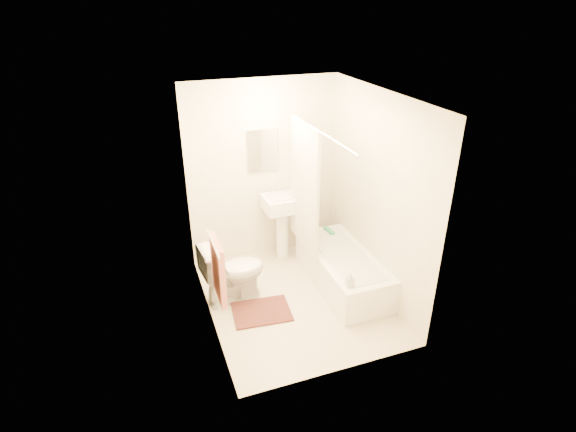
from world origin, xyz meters
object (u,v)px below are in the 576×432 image
object	(u,v)px
bathtub	(343,269)
soap_bottle	(350,279)
sink	(283,225)
bath_mat	(262,312)
toilet	(233,272)

from	to	relation	value
bathtub	soap_bottle	world-z (taller)	soap_bottle
bathtub	sink	bearing A→B (deg)	118.91
sink	bath_mat	size ratio (longest dim) A/B	1.55
sink	bath_mat	bearing A→B (deg)	-121.92
bathtub	bath_mat	xyz separation A→B (m)	(-1.12, -0.20, -0.20)
bathtub	bath_mat	world-z (taller)	bathtub
sink	soap_bottle	distance (m)	1.50
bathtub	soap_bottle	distance (m)	0.72
toilet	bath_mat	bearing A→B (deg)	-155.70
sink	toilet	bearing A→B (deg)	-142.67
bath_mat	toilet	bearing A→B (deg)	120.39
bathtub	soap_bottle	bearing A→B (deg)	-110.44
soap_bottle	bath_mat	bearing A→B (deg)	155.29
bathtub	bath_mat	distance (m)	1.15
toilet	sink	distance (m)	1.11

